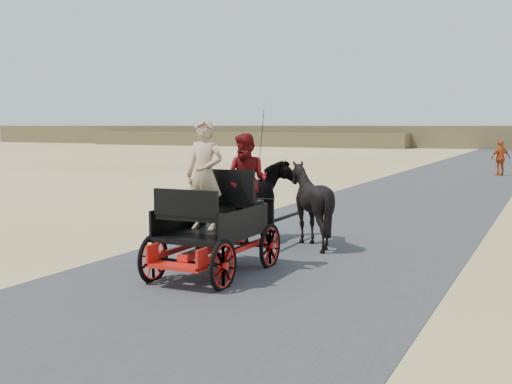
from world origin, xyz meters
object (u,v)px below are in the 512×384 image
at_px(horse_right, 310,204).
at_px(horse_left, 261,201).
at_px(carriage, 214,252).
at_px(pedestrian, 500,158).

bearing_deg(horse_right, horse_left, 0.00).
relative_size(carriage, horse_left, 1.20).
xyz_separation_m(carriage, pedestrian, (2.51, 24.00, 0.50)).
xyz_separation_m(carriage, horse_right, (0.55, 3.00, 0.49)).
relative_size(horse_left, pedestrian, 1.16).
xyz_separation_m(horse_left, pedestrian, (3.06, 21.00, 0.02)).
relative_size(carriage, horse_right, 1.41).
bearing_deg(carriage, horse_right, 79.61).
distance_m(carriage, horse_left, 3.09).
bearing_deg(horse_left, pedestrian, -98.28).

